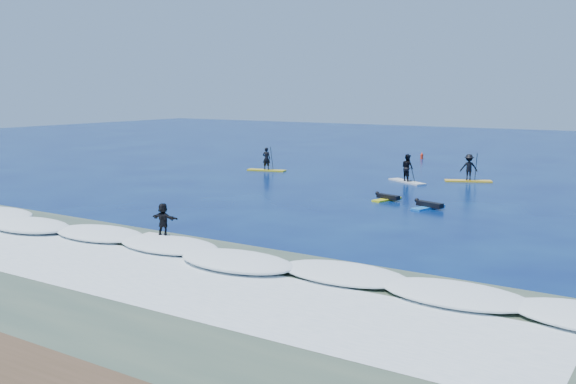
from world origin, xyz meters
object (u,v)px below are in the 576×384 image
Objects in this scene: wave_surfer at (163,222)px; marker_buoy at (422,156)px; prone_paddler_near at (387,198)px; sup_paddler_left at (267,162)px; prone_paddler_far at (428,205)px; sup_paddler_center at (407,170)px; sup_paddler_right at (469,169)px.

marker_buoy is (-2.88, 37.29, -0.58)m from wave_surfer.
marker_buoy is at bearing 90.18° from wave_surfer.
wave_surfer is at bearing 179.89° from prone_paddler_near.
wave_surfer is 3.34× the size of marker_buoy.
prone_paddler_far is at bearing -40.63° from sup_paddler_left.
marker_buoy is at bearing 51.14° from sup_paddler_left.
marker_buoy is (-4.77, 15.05, -0.58)m from sup_paddler_center.
sup_paddler_center is 7.76m from prone_paddler_near.
sup_paddler_left is at bearing 165.92° from sup_paddler_right.
marker_buoy is (-9.59, 23.71, 0.12)m from prone_paddler_far.
wave_surfer is (-1.89, -22.24, 0.00)m from sup_paddler_center.
sup_paddler_right is 14.88m from marker_buoy.
sup_paddler_left is at bearing 110.14° from wave_surfer.
prone_paddler_far is 15.17m from wave_surfer.
prone_paddler_near is 3.19m from prone_paddler_far.
prone_paddler_far is 25.57m from marker_buoy.
sup_paddler_right reaches higher than sup_paddler_left.
sup_paddler_left is 15.67m from sup_paddler_right.
prone_paddler_far is (16.76, -8.58, -0.52)m from sup_paddler_left.
prone_paddler_near is (1.85, -7.50, -0.71)m from sup_paddler_center.
sup_paddler_left is 18.83m from prone_paddler_far.
sup_paddler_right is 1.38× the size of prone_paddler_far.
wave_surfer is at bearing -126.43° from sup_paddler_right.
marker_buoy is at bearing 99.51° from sup_paddler_right.
wave_surfer is at bearing -85.59° from marker_buoy.
sup_paddler_left is 1.45× the size of prone_paddler_near.
sup_paddler_left is at bearing -115.33° from marker_buoy.
sup_paddler_center is 9.93m from prone_paddler_far.
sup_paddler_right is at bearing -56.25° from marker_buoy.
wave_surfer is at bearing -64.57° from sup_paddler_center.
prone_paddler_near is (13.78, -7.42, -0.53)m from sup_paddler_left.
prone_paddler_near is at bearing -73.64° from marker_buoy.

